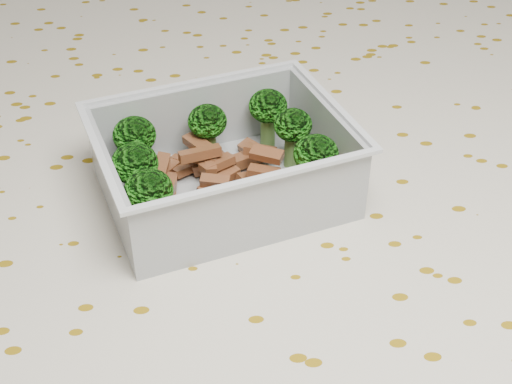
{
  "coord_description": "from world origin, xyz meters",
  "views": [
    {
      "loc": [
        -0.03,
        -0.37,
        1.06
      ],
      "look_at": [
        -0.0,
        -0.01,
        0.78
      ],
      "focal_mm": 50.0,
      "sensor_mm": 36.0,
      "label": 1
    }
  ],
  "objects": [
    {
      "name": "sausage",
      "position": [
        -0.01,
        -0.01,
        0.78
      ],
      "size": [
        0.14,
        0.07,
        0.02
      ],
      "color": "#BA572A",
      "rests_on": "lunch_container"
    },
    {
      "name": "meat_pile",
      "position": [
        -0.03,
        0.04,
        0.77
      ],
      "size": [
        0.09,
        0.08,
        0.03
      ],
      "color": "brown",
      "rests_on": "lunch_container"
    },
    {
      "name": "tablecloth",
      "position": [
        0.0,
        0.0,
        0.72
      ],
      "size": [
        1.46,
        0.96,
        0.19
      ],
      "color": "beige",
      "rests_on": "dining_table"
    },
    {
      "name": "lunch_container",
      "position": [
        -0.02,
        0.02,
        0.78
      ],
      "size": [
        0.2,
        0.17,
        0.06
      ],
      "color": "silver",
      "rests_on": "tablecloth"
    },
    {
      "name": "broccoli_florets",
      "position": [
        -0.03,
        0.03,
        0.79
      ],
      "size": [
        0.15,
        0.12,
        0.05
      ],
      "color": "#608C3F",
      "rests_on": "lunch_container"
    },
    {
      "name": "dining_table",
      "position": [
        0.0,
        0.0,
        0.67
      ],
      "size": [
        1.4,
        0.9,
        0.75
      ],
      "color": "brown",
      "rests_on": "ground"
    }
  ]
}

